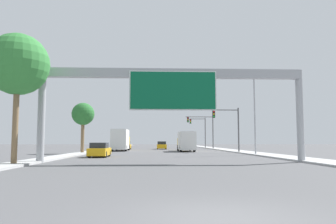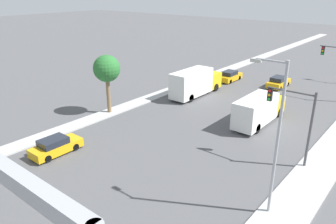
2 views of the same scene
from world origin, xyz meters
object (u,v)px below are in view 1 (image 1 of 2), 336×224
Objects in this scene: sign_gantry at (173,89)px; car_far_center at (126,146)px; car_mid_center at (100,150)px; car_near_left at (162,146)px; truck_box_primary at (121,140)px; street_lamp_right at (253,107)px; traffic_light_mid_block at (204,126)px; truck_box_secondary at (186,141)px; traffic_light_far_intersection at (200,128)px; palm_tree_background at (83,115)px; palm_tree_foreground at (18,65)px; traffic_light_near_intersection at (230,123)px.

sign_gantry is 39.83m from car_far_center.
car_mid_center is 0.96× the size of car_far_center.
car_mid_center is at bearing -102.54° from car_near_left.
truck_box_primary is 24.28m from street_lamp_right.
car_far_center reaches higher than car_near_left.
sign_gantry is 4.69× the size of car_mid_center.
car_far_center is 9.30m from truck_box_primary.
car_far_center is at bearing 90.00° from car_mid_center.
sign_gantry is 3.04× the size of traffic_light_mid_block.
truck_box_secondary is 15.29m from street_lamp_right.
truck_box_primary is (-7.00, -10.71, 1.05)m from car_near_left.
car_far_center is 0.54× the size of truck_box_secondary.
truck_box_secondary is at bearing 58.53° from car_mid_center.
truck_box_secondary is at bearing 82.35° from sign_gantry.
car_near_left is 7.15m from car_far_center.
car_far_center is 0.65× the size of traffic_light_far_intersection.
palm_tree_background is at bearing 120.60° from sign_gantry.
traffic_light_mid_block is 0.69× the size of street_lamp_right.
truck_box_secondary is at bearing -76.26° from car_near_left.
truck_box_secondary is at bearing -50.73° from car_far_center.
street_lamp_right is at bearing -88.50° from traffic_light_far_intersection.
car_mid_center is 13.49m from palm_tree_foreground.
traffic_light_near_intersection is 19.96m from palm_tree_background.
car_near_left is 22.48m from traffic_light_near_intersection.
truck_box_primary is 1.43× the size of traffic_light_near_intersection.
traffic_light_near_intersection is (5.56, -5.97, 2.61)m from truck_box_secondary.
car_far_center is 16.05m from traffic_light_mid_block.
truck_box_secondary is at bearing 116.72° from street_lamp_right.
traffic_light_near_intersection is at bearing -49.51° from car_far_center.
sign_gantry reaches higher than car_mid_center.
truck_box_primary is at bearing -146.12° from traffic_light_mid_block.
palm_tree_foreground is at bearing -108.36° from car_mid_center.
traffic_light_mid_block reaches higher than truck_box_secondary.
palm_tree_foreground is at bearing -116.58° from truck_box_secondary.
truck_box_secondary is 24.87m from traffic_light_far_intersection.
palm_tree_foreground is (-3.78, -32.15, 5.06)m from truck_box_primary.
traffic_light_mid_block is (15.53, 10.43, 2.83)m from truck_box_primary.
truck_box_secondary is 8.57m from traffic_light_near_intersection.
truck_box_secondary is at bearing 28.68° from palm_tree_background.
car_near_left is 13.91m from traffic_light_far_intersection.
traffic_light_near_intersection is 0.64× the size of street_lamp_right.
street_lamp_right is (1.06, -7.19, 1.48)m from traffic_light_near_intersection.
traffic_light_near_intersection reaches higher than car_near_left.
sign_gantry is 21.21m from palm_tree_background.
truck_box_primary reaches higher than car_far_center.
sign_gantry is 2.28× the size of palm_tree_foreground.
street_lamp_right is at bearing -56.63° from car_far_center.
car_far_center is at bearing 90.00° from truck_box_primary.
traffic_light_mid_block is (5.03, 14.03, 3.05)m from truck_box_secondary.
car_mid_center is 0.66× the size of palm_tree_background.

